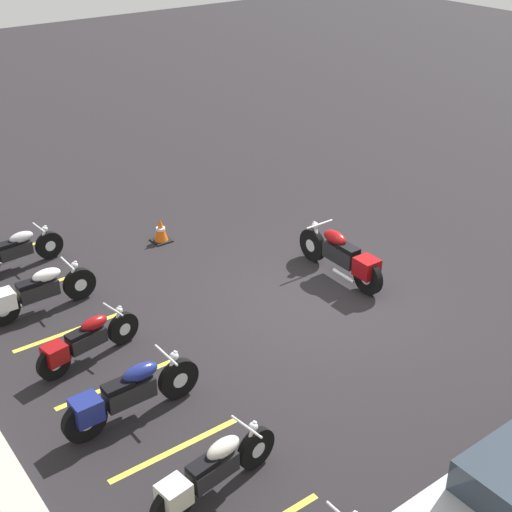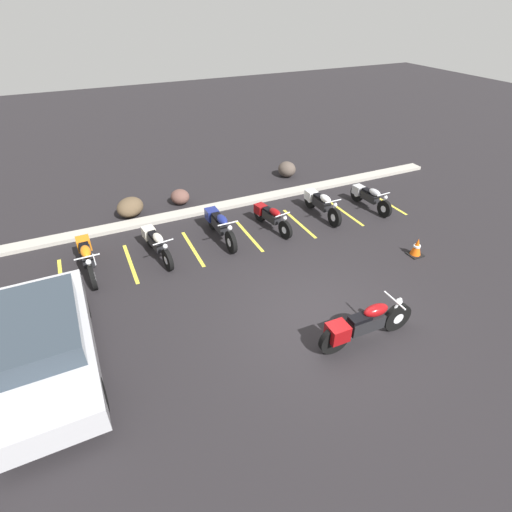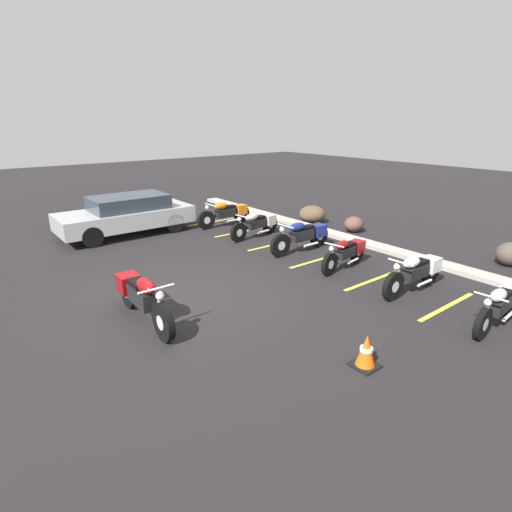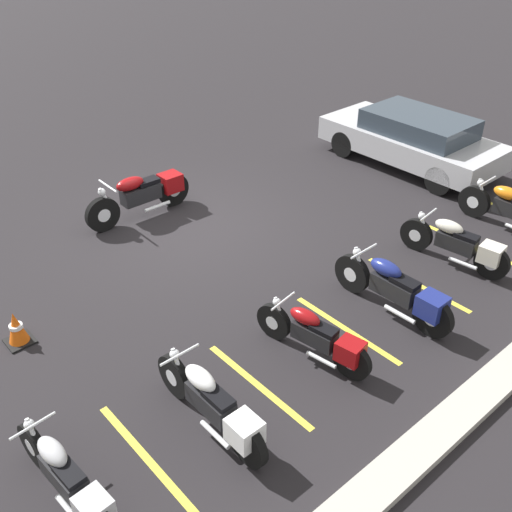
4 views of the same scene
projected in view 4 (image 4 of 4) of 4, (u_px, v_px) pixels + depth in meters
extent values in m
plane|color=black|center=(189.00, 226.00, 12.00)|extent=(60.00, 60.00, 0.00)
cylinder|color=black|center=(103.00, 214.00, 11.69)|extent=(0.71, 0.13, 0.71)
cylinder|color=silver|center=(103.00, 214.00, 11.69)|extent=(0.27, 0.14, 0.27)
cylinder|color=black|center=(173.00, 190.00, 12.60)|extent=(0.71, 0.13, 0.71)
cylinder|color=silver|center=(173.00, 190.00, 12.60)|extent=(0.27, 0.14, 0.27)
cube|color=black|center=(141.00, 194.00, 12.08)|extent=(0.81, 0.31, 0.32)
ellipsoid|color=maroon|center=(130.00, 184.00, 11.81)|extent=(0.60, 0.28, 0.26)
cube|color=black|center=(147.00, 182.00, 12.07)|extent=(0.47, 0.26, 0.09)
cube|color=maroon|center=(170.00, 182.00, 12.46)|extent=(0.43, 0.39, 0.36)
cylinder|color=silver|center=(107.00, 200.00, 11.61)|extent=(0.28, 0.07, 0.57)
cylinder|color=silver|center=(108.00, 186.00, 11.49)|extent=(0.04, 0.66, 0.04)
sphere|color=silver|center=(102.00, 192.00, 11.46)|extent=(0.15, 0.15, 0.15)
cylinder|color=silver|center=(157.00, 206.00, 12.31)|extent=(0.59, 0.08, 0.07)
cylinder|color=black|center=(474.00, 201.00, 12.20)|extent=(0.14, 0.66, 0.66)
cylinder|color=silver|center=(474.00, 201.00, 12.20)|extent=(0.13, 0.25, 0.25)
ellipsoid|color=orange|center=(507.00, 193.00, 11.59)|extent=(0.27, 0.57, 0.24)
cylinder|color=silver|center=(482.00, 192.00, 11.98)|extent=(0.07, 0.26, 0.53)
cylinder|color=silver|center=(488.00, 181.00, 11.80)|extent=(0.62, 0.05, 0.04)
sphere|color=silver|center=(481.00, 183.00, 11.93)|extent=(0.14, 0.14, 0.14)
cylinder|color=black|center=(416.00, 234.00, 11.13)|extent=(0.19, 0.63, 0.62)
cylinder|color=silver|center=(416.00, 234.00, 11.13)|extent=(0.15, 0.25, 0.23)
cylinder|color=black|center=(492.00, 263.00, 10.33)|extent=(0.19, 0.63, 0.62)
cylinder|color=silver|center=(492.00, 263.00, 10.33)|extent=(0.15, 0.25, 0.23)
cube|color=black|center=(456.00, 242.00, 10.63)|extent=(0.35, 0.74, 0.28)
ellipsoid|color=beige|center=(449.00, 227.00, 10.60)|extent=(0.31, 0.55, 0.22)
cube|color=black|center=(467.00, 236.00, 10.44)|extent=(0.28, 0.44, 0.07)
cube|color=beige|center=(491.00, 254.00, 10.27)|extent=(0.38, 0.42, 0.32)
cylinder|color=silver|center=(424.00, 225.00, 10.94)|extent=(0.09, 0.25, 0.50)
cylinder|color=silver|center=(429.00, 214.00, 10.78)|extent=(0.58, 0.11, 0.03)
sphere|color=silver|center=(422.00, 216.00, 10.89)|extent=(0.13, 0.13, 0.13)
cylinder|color=silver|center=(463.00, 263.00, 10.57)|extent=(0.13, 0.52, 0.07)
cylinder|color=black|center=(352.00, 273.00, 10.02)|extent=(0.13, 0.67, 0.67)
cylinder|color=silver|center=(352.00, 273.00, 10.02)|extent=(0.13, 0.26, 0.25)
cylinder|color=black|center=(433.00, 317.00, 9.04)|extent=(0.13, 0.67, 0.67)
cylinder|color=silver|center=(433.00, 317.00, 9.04)|extent=(0.13, 0.26, 0.25)
cube|color=black|center=(394.00, 288.00, 9.41)|extent=(0.30, 0.78, 0.30)
ellipsoid|color=navy|center=(386.00, 268.00, 9.39)|extent=(0.27, 0.57, 0.24)
cube|color=black|center=(405.00, 282.00, 9.20)|extent=(0.25, 0.45, 0.08)
cube|color=navy|center=(432.00, 306.00, 8.97)|extent=(0.37, 0.41, 0.35)
cylinder|color=silver|center=(359.00, 263.00, 9.80)|extent=(0.07, 0.27, 0.54)
cylinder|color=silver|center=(364.00, 251.00, 9.62)|extent=(0.63, 0.05, 0.04)
sphere|color=silver|center=(357.00, 252.00, 9.74)|extent=(0.14, 0.14, 0.14)
cylinder|color=silver|center=(400.00, 314.00, 9.34)|extent=(0.08, 0.56, 0.07)
cylinder|color=black|center=(274.00, 321.00, 9.02)|extent=(0.20, 0.59, 0.58)
cylinder|color=silver|center=(274.00, 321.00, 9.02)|extent=(0.15, 0.24, 0.22)
cylinder|color=black|center=(352.00, 361.00, 8.30)|extent=(0.20, 0.59, 0.58)
cylinder|color=silver|center=(352.00, 361.00, 8.30)|extent=(0.15, 0.24, 0.22)
cube|color=black|center=(314.00, 335.00, 8.56)|extent=(0.36, 0.70, 0.27)
ellipsoid|color=maroon|center=(305.00, 317.00, 8.53)|extent=(0.31, 0.53, 0.21)
cube|color=black|center=(324.00, 329.00, 8.39)|extent=(0.27, 0.42, 0.07)
cube|color=maroon|center=(350.00, 351.00, 8.23)|extent=(0.37, 0.40, 0.30)
cylinder|color=silver|center=(280.00, 312.00, 8.84)|extent=(0.09, 0.24, 0.47)
cylinder|color=silver|center=(283.00, 301.00, 8.69)|extent=(0.55, 0.12, 0.03)
sphere|color=silver|center=(277.00, 302.00, 8.79)|extent=(0.12, 0.12, 0.12)
cylinder|color=silver|center=(321.00, 360.00, 8.51)|extent=(0.14, 0.49, 0.06)
cylinder|color=black|center=(175.00, 376.00, 8.01)|extent=(0.12, 0.63, 0.63)
cylinder|color=silver|center=(175.00, 376.00, 8.01)|extent=(0.12, 0.24, 0.24)
cylinder|color=black|center=(247.00, 443.00, 7.08)|extent=(0.12, 0.63, 0.63)
cylinder|color=silver|center=(247.00, 443.00, 7.08)|extent=(0.12, 0.24, 0.24)
cube|color=black|center=(211.00, 402.00, 7.44)|extent=(0.27, 0.73, 0.29)
ellipsoid|color=white|center=(200.00, 378.00, 7.42)|extent=(0.25, 0.54, 0.23)
cube|color=black|center=(218.00, 398.00, 7.23)|extent=(0.23, 0.42, 0.08)
cube|color=white|center=(244.00, 431.00, 7.01)|extent=(0.35, 0.39, 0.33)
cylinder|color=silver|center=(179.00, 367.00, 7.81)|extent=(0.06, 0.25, 0.51)
cylinder|color=silver|center=(180.00, 355.00, 7.63)|extent=(0.60, 0.04, 0.03)
sphere|color=silver|center=(175.00, 354.00, 7.75)|extent=(0.13, 0.13, 0.13)
cylinder|color=silver|center=(215.00, 434.00, 7.37)|extent=(0.07, 0.53, 0.07)
cylinder|color=black|center=(34.00, 445.00, 7.08)|extent=(0.15, 0.60, 0.59)
cylinder|color=silver|center=(34.00, 445.00, 7.08)|extent=(0.13, 0.23, 0.22)
cube|color=black|center=(64.00, 475.00, 6.57)|extent=(0.30, 0.70, 0.27)
ellipsoid|color=#B7B7BC|center=(52.00, 451.00, 6.54)|extent=(0.27, 0.52, 0.22)
cube|color=black|center=(69.00, 473.00, 6.38)|extent=(0.24, 0.41, 0.07)
cube|color=#B7B7BC|center=(94.00, 509.00, 6.20)|extent=(0.35, 0.38, 0.30)
cylinder|color=silver|center=(35.00, 437.00, 6.89)|extent=(0.07, 0.24, 0.48)
cylinder|color=silver|center=(33.00, 426.00, 6.73)|extent=(0.56, 0.07, 0.03)
sphere|color=silver|center=(29.00, 424.00, 6.84)|extent=(0.13, 0.13, 0.13)
cylinder|color=silver|center=(69.00, 510.00, 6.51)|extent=(0.10, 0.50, 0.06)
cylinder|color=black|center=(344.00, 144.00, 14.77)|extent=(0.23, 0.64, 0.64)
cylinder|color=black|center=(384.00, 128.00, 15.66)|extent=(0.23, 0.64, 0.64)
cylinder|color=black|center=(440.00, 180.00, 13.05)|extent=(0.23, 0.64, 0.64)
cylinder|color=black|center=(478.00, 160.00, 13.94)|extent=(0.23, 0.64, 0.64)
cube|color=#B2B2B7|center=(411.00, 142.00, 14.22)|extent=(1.85, 4.32, 0.55)
cube|color=#2D3842|center=(419.00, 124.00, 13.86)|extent=(1.54, 2.42, 0.45)
cube|color=#A8A399|center=(471.00, 404.00, 7.94)|extent=(18.00, 0.50, 0.12)
cube|color=black|center=(20.00, 341.00, 9.07)|extent=(0.40, 0.40, 0.03)
cone|color=#EA590F|center=(16.00, 328.00, 8.92)|extent=(0.32, 0.32, 0.55)
cylinder|color=white|center=(16.00, 326.00, 8.91)|extent=(0.20, 0.20, 0.06)
cube|color=gold|center=(475.00, 247.00, 11.34)|extent=(0.10, 2.10, 0.00)
cube|color=gold|center=(417.00, 284.00, 10.33)|extent=(0.10, 2.10, 0.00)
cube|color=gold|center=(346.00, 329.00, 9.32)|extent=(0.10, 2.10, 0.00)
cube|color=gold|center=(258.00, 385.00, 8.30)|extent=(0.10, 2.10, 0.00)
cube|color=gold|center=(146.00, 457.00, 7.29)|extent=(0.10, 2.10, 0.00)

